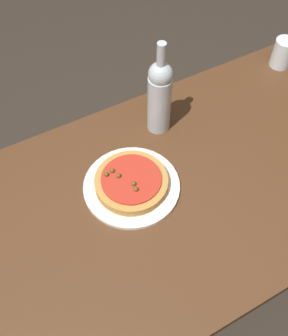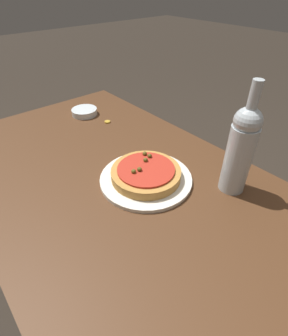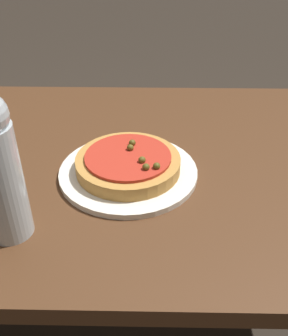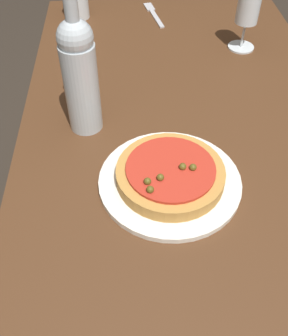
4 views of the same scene
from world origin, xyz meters
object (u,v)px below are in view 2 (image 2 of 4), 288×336
(dinner_plate, at_px, (146,179))
(pizza, at_px, (146,173))
(dining_table, at_px, (145,222))
(wine_bottle, at_px, (241,149))
(bottle_cap, at_px, (107,122))
(side_bowl, at_px, (85,112))

(dinner_plate, relative_size, pizza, 1.33)
(dining_table, relative_size, dinner_plate, 5.67)
(wine_bottle, xyz_separation_m, bottle_cap, (0.58, 0.04, -0.13))
(dinner_plate, xyz_separation_m, pizza, (0.00, -0.00, 0.02))
(dining_table, relative_size, bottle_cap, 65.55)
(dinner_plate, bearing_deg, dining_table, 138.59)
(dining_table, height_order, side_bowl, side_bowl)
(dinner_plate, distance_m, side_bowl, 0.53)
(pizza, height_order, wine_bottle, wine_bottle)
(side_bowl, bearing_deg, dinner_plate, 170.04)
(wine_bottle, distance_m, bottle_cap, 0.60)
(wine_bottle, bearing_deg, dinner_plate, 42.09)
(dining_table, relative_size, pizza, 7.55)
(dinner_plate, height_order, side_bowl, side_bowl)
(wine_bottle, bearing_deg, side_bowl, 6.20)
(wine_bottle, bearing_deg, pizza, 42.03)
(dining_table, height_order, pizza, pizza)
(wine_bottle, height_order, side_bowl, wine_bottle)
(dining_table, relative_size, side_bowl, 14.30)
(dinner_plate, bearing_deg, bottle_cap, -17.64)
(dining_table, distance_m, pizza, 0.15)
(pizza, bearing_deg, dining_table, 138.65)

